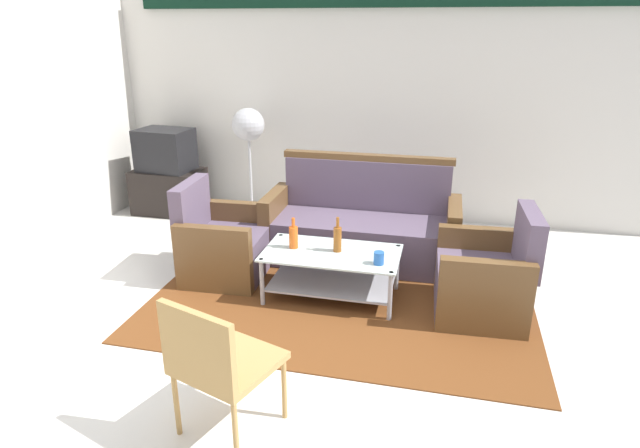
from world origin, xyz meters
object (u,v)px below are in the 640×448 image
object	(u,v)px
wicker_chair	(217,359)
bottle_brown	(337,239)
armchair_right	(485,280)
coffee_table	(331,268)
couch	(362,228)
television	(165,150)
bottle_orange	(294,237)
armchair_left	(223,245)
tv_stand	(169,191)
pedestal_fan	(249,131)
cup	(379,258)

from	to	relation	value
wicker_chair	bottle_brown	bearing A→B (deg)	99.30
armchair_right	coffee_table	world-z (taller)	armchair_right
couch	television	world-z (taller)	television
bottle_orange	television	bearing A→B (deg)	140.78
coffee_table	television	distance (m)	2.91
armchair_left	couch	bearing A→B (deg)	116.58
bottle_brown	wicker_chair	distance (m)	1.75
couch	tv_stand	bearing A→B (deg)	-18.97
armchair_right	television	distance (m)	3.94
armchair_left	coffee_table	size ratio (longest dim) A/B	0.77
coffee_table	pedestal_fan	size ratio (longest dim) A/B	0.87
armchair_left	bottle_orange	world-z (taller)	armchair_left
bottle_brown	bottle_orange	bearing A→B (deg)	-178.09
couch	pedestal_fan	xyz separation A→B (m)	(-1.43, 0.88, 0.70)
cup	wicker_chair	world-z (taller)	wicker_chair
armchair_left	wicker_chair	world-z (taller)	armchair_left
bottle_orange	cup	bearing A→B (deg)	-12.30
television	bottle_brown	bearing A→B (deg)	150.69
armchair_left	bottle_brown	xyz separation A→B (m)	(1.07, -0.16, 0.23)
couch	bottle_brown	size ratio (longest dim) A/B	6.20
cup	television	distance (m)	3.30
armchair_right	wicker_chair	bearing A→B (deg)	137.27
bottle_brown	television	bearing A→B (deg)	145.54
couch	bottle_orange	distance (m)	0.94
armchair_left	coffee_table	world-z (taller)	armchair_left
couch	pedestal_fan	size ratio (longest dim) A/B	1.42
tv_stand	television	bearing A→B (deg)	84.85
tv_stand	coffee_table	bearing A→B (deg)	-35.36
tv_stand	wicker_chair	bearing A→B (deg)	-58.07
coffee_table	bottle_brown	distance (m)	0.25
tv_stand	wicker_chair	world-z (taller)	wicker_chair
armchair_right	bottle_orange	size ratio (longest dim) A/B	3.28
bottle_orange	bottle_brown	world-z (taller)	bottle_brown
coffee_table	bottle_brown	world-z (taller)	bottle_brown
couch	bottle_orange	xyz separation A→B (m)	(-0.43, -0.82, 0.19)
armchair_left	wicker_chair	bearing A→B (deg)	19.77
armchair_left	bottle_brown	size ratio (longest dim) A/B	2.92
television	wicker_chair	bearing A→B (deg)	127.06
coffee_table	bottle_brown	bearing A→B (deg)	35.19
cup	pedestal_fan	bearing A→B (deg)	132.91
armchair_right	television	size ratio (longest dim) A/B	1.33
cup	television	size ratio (longest dim) A/B	0.16
bottle_brown	wicker_chair	bearing A→B (deg)	-99.50
bottle_orange	television	xyz separation A→B (m)	(-2.02, 1.65, 0.25)
pedestal_fan	wicker_chair	world-z (taller)	pedestal_fan
armchair_left	wicker_chair	size ratio (longest dim) A/B	1.01
cup	bottle_orange	bearing A→B (deg)	167.70
cup	pedestal_fan	xyz separation A→B (m)	(-1.72, 1.85, 0.55)
bottle_orange	armchair_right	bearing A→B (deg)	0.49
armchair_right	wicker_chair	size ratio (longest dim) A/B	1.01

